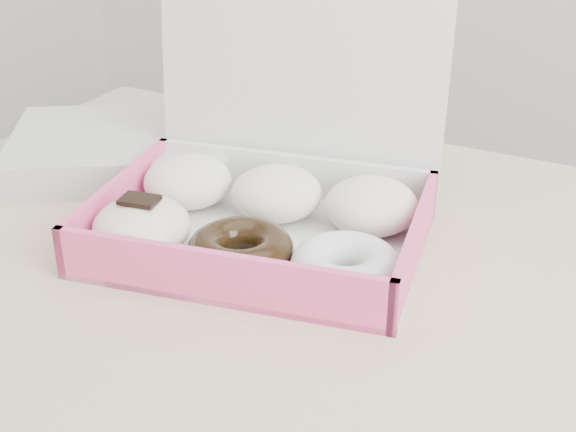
% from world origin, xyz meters
% --- Properties ---
extents(table, '(1.20, 0.80, 0.75)m').
position_xyz_m(table, '(0.00, 0.00, 0.67)').
color(table, tan).
rests_on(table, ground).
extents(donut_box, '(0.34, 0.30, 0.22)m').
position_xyz_m(donut_box, '(-0.19, 0.09, 0.78)').
color(donut_box, silver).
rests_on(donut_box, table).
extents(newspapers, '(0.31, 0.29, 0.04)m').
position_xyz_m(newspapers, '(-0.42, 0.17, 0.77)').
color(newspapers, silver).
rests_on(newspapers, table).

